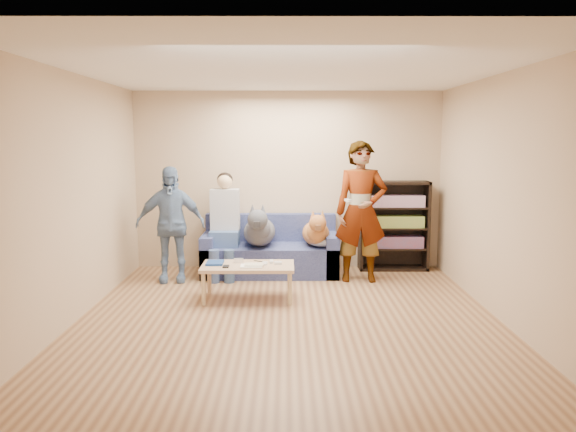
{
  "coord_description": "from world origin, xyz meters",
  "views": [
    {
      "loc": [
        -0.02,
        -5.78,
        1.92
      ],
      "look_at": [
        0.0,
        1.2,
        0.95
      ],
      "focal_mm": 35.0,
      "sensor_mm": 36.0,
      "label": 1
    }
  ],
  "objects_px": {
    "camera_silver": "(239,261)",
    "dog_tan": "(316,232)",
    "person_standing_right": "(361,212)",
    "person_standing_left": "(170,224)",
    "bookshelf": "(394,224)",
    "sofa": "(270,254)",
    "person_seated": "(224,221)",
    "dog_gray": "(259,230)",
    "coffee_table": "(248,269)",
    "notebook_blue": "(215,263)"
  },
  "relations": [
    {
      "from": "camera_silver",
      "to": "coffee_table",
      "type": "relative_size",
      "value": 0.1
    },
    {
      "from": "notebook_blue",
      "to": "coffee_table",
      "type": "distance_m",
      "value": 0.41
    },
    {
      "from": "person_standing_right",
      "to": "bookshelf",
      "type": "distance_m",
      "value": 0.92
    },
    {
      "from": "camera_silver",
      "to": "dog_tan",
      "type": "relative_size",
      "value": 0.1
    },
    {
      "from": "dog_tan",
      "to": "coffee_table",
      "type": "height_order",
      "value": "dog_tan"
    },
    {
      "from": "person_standing_left",
      "to": "bookshelf",
      "type": "xyz_separation_m",
      "value": [
        3.12,
        0.69,
        -0.1
      ]
    },
    {
      "from": "sofa",
      "to": "dog_tan",
      "type": "bearing_deg",
      "value": -12.53
    },
    {
      "from": "person_standing_left",
      "to": "dog_tan",
      "type": "bearing_deg",
      "value": 3.17
    },
    {
      "from": "sofa",
      "to": "person_seated",
      "type": "xyz_separation_m",
      "value": [
        -0.64,
        -0.13,
        0.49
      ]
    },
    {
      "from": "coffee_table",
      "to": "camera_silver",
      "type": "bearing_deg",
      "value": 135.0
    },
    {
      "from": "sofa",
      "to": "bookshelf",
      "type": "height_order",
      "value": "bookshelf"
    },
    {
      "from": "camera_silver",
      "to": "sofa",
      "type": "height_order",
      "value": "sofa"
    },
    {
      "from": "person_seated",
      "to": "coffee_table",
      "type": "height_order",
      "value": "person_seated"
    },
    {
      "from": "person_standing_right",
      "to": "person_standing_left",
      "type": "bearing_deg",
      "value": -178.46
    },
    {
      "from": "notebook_blue",
      "to": "bookshelf",
      "type": "height_order",
      "value": "bookshelf"
    },
    {
      "from": "person_standing_right",
      "to": "notebook_blue",
      "type": "distance_m",
      "value": 2.1
    },
    {
      "from": "camera_silver",
      "to": "coffee_table",
      "type": "bearing_deg",
      "value": -45.0
    },
    {
      "from": "coffee_table",
      "to": "bookshelf",
      "type": "xyz_separation_m",
      "value": [
        2.03,
        1.55,
        0.31
      ]
    },
    {
      "from": "notebook_blue",
      "to": "dog_tan",
      "type": "relative_size",
      "value": 0.23
    },
    {
      "from": "dog_tan",
      "to": "person_seated",
      "type": "bearing_deg",
      "value": 179.24
    },
    {
      "from": "camera_silver",
      "to": "sofa",
      "type": "relative_size",
      "value": 0.06
    },
    {
      "from": "person_standing_right",
      "to": "dog_tan",
      "type": "distance_m",
      "value": 0.73
    },
    {
      "from": "coffee_table",
      "to": "person_standing_left",
      "type": "bearing_deg",
      "value": 141.83
    },
    {
      "from": "notebook_blue",
      "to": "dog_tan",
      "type": "bearing_deg",
      "value": 41.27
    },
    {
      "from": "dog_gray",
      "to": "dog_tan",
      "type": "relative_size",
      "value": 1.1
    },
    {
      "from": "person_standing_left",
      "to": "sofa",
      "type": "bearing_deg",
      "value": 13.15
    },
    {
      "from": "person_seated",
      "to": "coffee_table",
      "type": "bearing_deg",
      "value": -71.2
    },
    {
      "from": "person_seated",
      "to": "bookshelf",
      "type": "distance_m",
      "value": 2.46
    },
    {
      "from": "person_standing_right",
      "to": "sofa",
      "type": "relative_size",
      "value": 0.99
    },
    {
      "from": "camera_silver",
      "to": "person_seated",
      "type": "xyz_separation_m",
      "value": [
        -0.28,
        1.07,
        0.33
      ]
    },
    {
      "from": "person_standing_right",
      "to": "bookshelf",
      "type": "height_order",
      "value": "person_standing_right"
    },
    {
      "from": "sofa",
      "to": "person_standing_left",
      "type": "bearing_deg",
      "value": -161.03
    },
    {
      "from": "person_seated",
      "to": "dog_gray",
      "type": "distance_m",
      "value": 0.5
    },
    {
      "from": "notebook_blue",
      "to": "coffee_table",
      "type": "height_order",
      "value": "notebook_blue"
    },
    {
      "from": "person_standing_right",
      "to": "dog_gray",
      "type": "xyz_separation_m",
      "value": [
        -1.38,
        0.27,
        -0.29
      ]
    },
    {
      "from": "person_standing_left",
      "to": "person_seated",
      "type": "height_order",
      "value": "person_standing_left"
    },
    {
      "from": "person_standing_right",
      "to": "camera_silver",
      "type": "relative_size",
      "value": 17.16
    },
    {
      "from": "person_standing_left",
      "to": "camera_silver",
      "type": "relative_size",
      "value": 14.13
    },
    {
      "from": "person_standing_right",
      "to": "person_standing_left",
      "type": "xyz_separation_m",
      "value": [
        -2.55,
        -0.02,
        -0.17
      ]
    },
    {
      "from": "camera_silver",
      "to": "person_seated",
      "type": "height_order",
      "value": "person_seated"
    },
    {
      "from": "dog_tan",
      "to": "bookshelf",
      "type": "distance_m",
      "value": 1.22
    },
    {
      "from": "camera_silver",
      "to": "bookshelf",
      "type": "distance_m",
      "value": 2.59
    },
    {
      "from": "dog_tan",
      "to": "dog_gray",
      "type": "bearing_deg",
      "value": -177.75
    },
    {
      "from": "notebook_blue",
      "to": "bookshelf",
      "type": "distance_m",
      "value": 2.87
    },
    {
      "from": "person_standing_right",
      "to": "person_seated",
      "type": "xyz_separation_m",
      "value": [
        -1.86,
        0.31,
        -0.17
      ]
    },
    {
      "from": "notebook_blue",
      "to": "dog_tan",
      "type": "distance_m",
      "value": 1.71
    },
    {
      "from": "dog_gray",
      "to": "bookshelf",
      "type": "bearing_deg",
      "value": 11.84
    },
    {
      "from": "person_standing_left",
      "to": "person_seated",
      "type": "bearing_deg",
      "value": 19.68
    },
    {
      "from": "notebook_blue",
      "to": "bookshelf",
      "type": "relative_size",
      "value": 0.2
    },
    {
      "from": "notebook_blue",
      "to": "bookshelf",
      "type": "bearing_deg",
      "value": 31.65
    }
  ]
}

